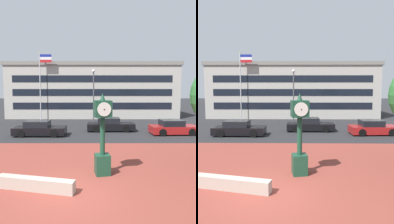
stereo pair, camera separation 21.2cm
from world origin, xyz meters
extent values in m
plane|color=#262628|center=(0.00, 0.00, 0.00)|extent=(200.00, 200.00, 0.00)
cube|color=brown|center=(0.00, 2.10, 0.00)|extent=(44.00, 12.21, 0.01)
cube|color=#ADA393|center=(-1.41, 0.29, 0.25)|extent=(3.21, 1.10, 0.50)
cube|color=#19422D|center=(1.25, 2.00, 0.47)|extent=(0.77, 0.77, 0.95)
cylinder|color=#19422D|center=(1.25, 2.00, 1.82)|extent=(0.23, 0.23, 1.75)
cube|color=#19422D|center=(1.25, 2.00, 3.07)|extent=(0.87, 0.87, 0.75)
cylinder|color=silver|center=(1.18, 2.38, 3.07)|extent=(0.61, 0.14, 0.61)
sphere|color=black|center=(1.17, 2.40, 3.07)|extent=(0.05, 0.05, 0.05)
cylinder|color=silver|center=(1.32, 1.62, 3.07)|extent=(0.61, 0.14, 0.61)
sphere|color=black|center=(1.32, 1.60, 3.07)|extent=(0.05, 0.05, 0.05)
cone|color=#19422D|center=(1.25, 2.00, 3.61)|extent=(0.26, 0.26, 0.33)
cube|color=maroon|center=(7.77, 11.73, 0.44)|extent=(4.22, 2.09, 0.64)
cube|color=black|center=(7.56, 11.72, 1.00)|extent=(1.98, 1.70, 0.56)
cylinder|color=black|center=(9.00, 12.67, 0.32)|extent=(0.65, 0.26, 0.64)
cylinder|color=black|center=(9.09, 10.93, 0.32)|extent=(0.65, 0.26, 0.64)
cylinder|color=black|center=(6.45, 12.53, 0.32)|extent=(0.65, 0.26, 0.64)
cylinder|color=black|center=(6.54, 10.79, 0.32)|extent=(0.65, 0.26, 0.64)
cube|color=black|center=(-3.95, 11.09, 0.44)|extent=(4.41, 1.87, 0.64)
cube|color=black|center=(-4.17, 11.09, 1.00)|extent=(2.03, 1.60, 0.56)
cylinder|color=black|center=(-2.58, 11.95, 0.32)|extent=(0.64, 0.22, 0.64)
cylinder|color=black|center=(-2.59, 10.22, 0.32)|extent=(0.64, 0.22, 0.64)
cylinder|color=black|center=(-5.31, 11.96, 0.32)|extent=(0.64, 0.22, 0.64)
cylinder|color=black|center=(-5.31, 10.23, 0.32)|extent=(0.64, 0.22, 0.64)
cube|color=black|center=(2.27, 13.32, 0.44)|extent=(4.50, 1.74, 0.64)
cube|color=black|center=(2.05, 13.32, 1.00)|extent=(2.08, 1.48, 0.56)
cylinder|color=black|center=(3.65, 14.13, 0.32)|extent=(0.64, 0.23, 0.64)
cylinder|color=black|center=(3.67, 12.55, 0.32)|extent=(0.64, 0.23, 0.64)
cylinder|color=black|center=(0.87, 14.10, 0.32)|extent=(0.64, 0.23, 0.64)
cylinder|color=black|center=(0.89, 12.52, 0.32)|extent=(0.64, 0.23, 0.64)
cylinder|color=silver|center=(-6.44, 21.35, 4.31)|extent=(0.12, 0.12, 8.61)
sphere|color=gold|center=(-6.44, 21.35, 8.67)|extent=(0.14, 0.14, 0.14)
cube|color=navy|center=(-5.65, 21.35, 8.29)|extent=(1.47, 0.02, 0.34)
cube|color=white|center=(-5.65, 21.35, 7.95)|extent=(1.47, 0.02, 0.34)
cube|color=red|center=(-5.65, 21.35, 7.61)|extent=(1.47, 0.02, 0.34)
cube|color=#B2ADA3|center=(0.28, 29.89, 3.60)|extent=(23.63, 15.45, 7.20)
cube|color=gray|center=(0.28, 29.89, 7.45)|extent=(24.10, 15.76, 0.50)
cube|color=black|center=(0.28, 22.15, 1.80)|extent=(21.26, 0.04, 0.90)
cube|color=black|center=(0.28, 22.15, 3.60)|extent=(21.26, 0.04, 0.90)
cube|color=black|center=(0.28, 22.15, 5.40)|extent=(21.26, 0.04, 0.90)
cylinder|color=#4C4C51|center=(0.54, 17.85, 2.96)|extent=(0.14, 0.14, 5.91)
sphere|color=white|center=(0.54, 17.85, 6.06)|extent=(0.36, 0.36, 0.36)
camera|label=1|loc=(1.04, -8.29, 3.91)|focal=36.58mm
camera|label=2|loc=(1.26, -8.29, 3.91)|focal=36.58mm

